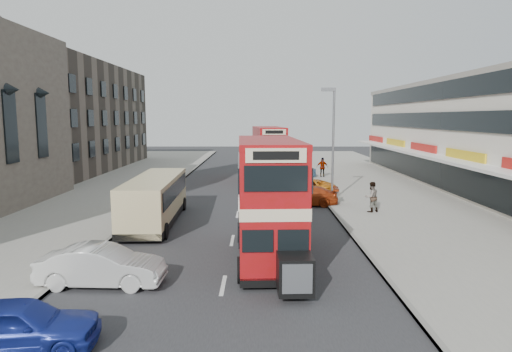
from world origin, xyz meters
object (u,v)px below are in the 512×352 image
(coach, at_px, (155,198))
(car_right_c, at_px, (296,172))
(pedestrian_near, at_px, (371,197))
(street_lamp, at_px, (332,136))
(car_left_near, at_px, (18,325))
(bus_main, at_px, (269,199))
(cyclist, at_px, (287,188))
(bus_second, at_px, (269,154))
(car_right_b, at_px, (305,187))
(car_right_a, at_px, (305,196))
(pedestrian_far, at_px, (322,167))
(car_left_front, at_px, (102,266))

(coach, height_order, car_right_c, coach)
(pedestrian_near, bearing_deg, street_lamp, -87.74)
(street_lamp, distance_m, car_left_near, 23.96)
(bus_main, bearing_deg, car_right_c, -99.97)
(cyclist, bearing_deg, coach, -136.68)
(street_lamp, xyz_separation_m, bus_second, (-4.18, 11.14, -2.16))
(car_left_near, bearing_deg, car_right_b, -30.17)
(coach, xyz_separation_m, car_right_a, (9.21, 5.25, -0.80))
(bus_second, height_order, coach, bus_second)
(bus_main, height_order, pedestrian_near, bus_main)
(car_right_a, height_order, pedestrian_far, pedestrian_far)
(car_left_near, height_order, car_right_c, car_left_near)
(car_right_b, xyz_separation_m, pedestrian_far, (2.82, 10.13, 0.46))
(car_right_a, height_order, pedestrian_near, pedestrian_near)
(coach, distance_m, cyclist, 11.55)
(pedestrian_near, bearing_deg, car_left_near, 27.31)
(car_left_near, bearing_deg, cyclist, -27.85)
(car_left_front, xyz_separation_m, car_right_c, (9.57, 28.89, -0.08))
(bus_second, height_order, pedestrian_far, bus_second)
(street_lamp, xyz_separation_m, car_right_a, (-1.96, -0.99, -4.13))
(bus_main, relative_size, bus_second, 1.00)
(car_left_near, relative_size, car_right_c, 1.07)
(bus_second, height_order, car_right_a, bus_second)
(car_right_b, bearing_deg, cyclist, -60.87)
(bus_second, height_order, pedestrian_near, bus_second)
(car_right_a, bearing_deg, car_right_b, 179.87)
(car_right_a, distance_m, car_right_c, 13.90)
(car_right_b, bearing_deg, car_right_a, -7.58)
(car_right_a, xyz_separation_m, cyclist, (-1.06, 2.90, 0.09))
(car_right_a, xyz_separation_m, car_right_b, (0.36, 3.77, -0.00))
(car_left_front, height_order, car_right_b, car_left_front)
(car_right_b, distance_m, cyclist, 1.67)
(street_lamp, xyz_separation_m, pedestrian_near, (1.91, -3.88, -3.67))
(street_lamp, relative_size, car_right_a, 1.79)
(street_lamp, height_order, car_left_front, street_lamp)
(pedestrian_far, bearing_deg, car_left_front, -108.42)
(coach, bearing_deg, bus_main, -47.74)
(street_lamp, bearing_deg, car_right_a, -153.15)
(car_right_a, bearing_deg, car_left_near, -20.63)
(coach, relative_size, cyclist, 4.25)
(coach, distance_m, pedestrian_far, 22.82)
(bus_second, relative_size, pedestrian_near, 4.71)
(pedestrian_near, bearing_deg, car_right_c, -102.92)
(coach, height_order, car_left_front, coach)
(pedestrian_near, relative_size, pedestrian_far, 1.00)
(car_left_front, bearing_deg, bus_second, -11.97)
(bus_second, bearing_deg, pedestrian_near, 106.61)
(car_right_c, xyz_separation_m, pedestrian_near, (3.26, -16.77, 0.46))
(coach, height_order, pedestrian_far, coach)
(bus_second, xyz_separation_m, coach, (-6.99, -17.38, -1.16))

